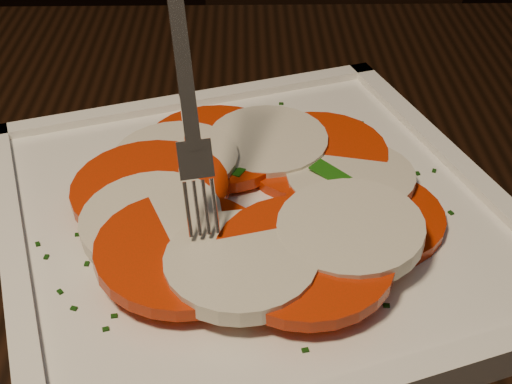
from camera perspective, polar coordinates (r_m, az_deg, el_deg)
name	(u,v)px	position (r m, az deg, el deg)	size (l,w,h in m)	color
table	(280,358)	(0.51, 1.96, -13.12)	(1.21, 0.81, 0.75)	black
chair	(332,61)	(1.17, 6.12, 10.39)	(0.44, 0.44, 0.93)	black
plate	(256,221)	(0.45, 0.00, -2.30)	(0.31, 0.31, 0.01)	white
caprese_salad	(256,197)	(0.44, 0.00, -0.42)	(0.26, 0.28, 0.03)	red
fork	(182,69)	(0.40, -5.95, 9.78)	(0.04, 0.09, 0.15)	white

